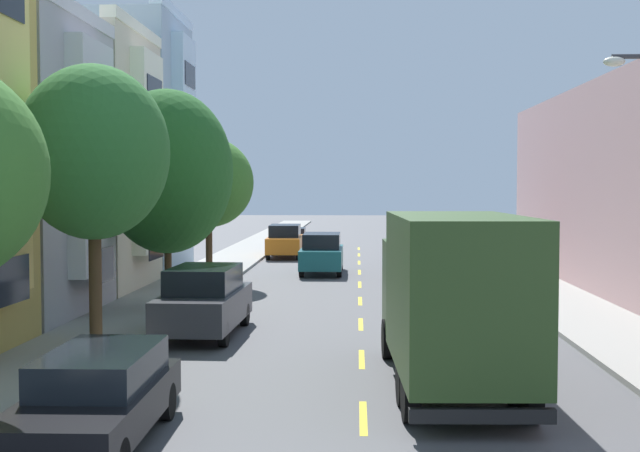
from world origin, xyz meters
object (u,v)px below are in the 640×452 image
object	(u,v)px
delivery_box_truck	(452,293)
parked_wagon_black	(97,396)
street_tree_farthest	(209,183)
parked_suv_orange	(285,241)
parked_suv_charcoal	(204,300)
parked_sedan_navy	(293,238)
street_tree_third	(167,172)
moving_teal_sedan	(322,253)
parked_hatchback_red	(461,263)
street_tree_second	(94,153)

from	to	relation	value
delivery_box_truck	parked_wagon_black	world-z (taller)	delivery_box_truck
street_tree_farthest	parked_suv_orange	xyz separation A→B (m)	(2.06, 13.30, -3.35)
parked_suv_charcoal	parked_sedan_navy	distance (m)	31.00
street_tree_third	moving_teal_sedan	bearing A→B (deg)	69.21
moving_teal_sedan	street_tree_third	bearing A→B (deg)	-110.79
street_tree_third	parked_hatchback_red	world-z (taller)	street_tree_third
parked_wagon_black	parked_suv_orange	size ratio (longest dim) A/B	0.98
street_tree_third	parked_suv_charcoal	distance (m)	5.93
parked_sedan_navy	moving_teal_sedan	world-z (taller)	moving_teal_sedan
street_tree_farthest	parked_suv_charcoal	world-z (taller)	street_tree_farthest
parked_wagon_black	parked_sedan_navy	bearing A→B (deg)	90.05
parked_suv_orange	moving_teal_sedan	xyz separation A→B (m)	(2.54, -8.72, 0.00)
delivery_box_truck	parked_suv_charcoal	bearing A→B (deg)	136.26
parked_hatchback_red	parked_suv_orange	distance (m)	14.22
street_tree_farthest	moving_teal_sedan	bearing A→B (deg)	44.86
delivery_box_truck	parked_wagon_black	size ratio (longest dim) A/B	1.60
delivery_box_truck	parked_wagon_black	distance (m)	7.31
parked_hatchback_red	moving_teal_sedan	xyz separation A→B (m)	(-6.30, 2.42, 0.23)
moving_teal_sedan	parked_suv_charcoal	bearing A→B (deg)	-99.05
parked_suv_orange	moving_teal_sedan	distance (m)	9.08
street_tree_farthest	parked_hatchback_red	bearing A→B (deg)	11.21
street_tree_farthest	parked_sedan_navy	size ratio (longest dim) A/B	1.35
street_tree_farthest	parked_wagon_black	xyz separation A→B (m)	(2.10, -21.52, -3.53)
street_tree_second	delivery_box_truck	distance (m)	9.11
parked_wagon_black	street_tree_third	bearing A→B (deg)	98.54
street_tree_second	parked_suv_charcoal	world-z (taller)	street_tree_second
street_tree_farthest	parked_hatchback_red	size ratio (longest dim) A/B	1.52
street_tree_farthest	parked_suv_charcoal	distance (m)	12.37
parked_suv_charcoal	parked_hatchback_red	size ratio (longest dim) A/B	1.21
parked_sedan_navy	parked_wagon_black	bearing A→B (deg)	-89.95
street_tree_second	street_tree_farthest	xyz separation A→B (m)	(0.00, 15.08, -0.64)
delivery_box_truck	parked_wagon_black	xyz separation A→B (m)	(-6.11, -3.83, -1.21)
parked_suv_orange	parked_hatchback_red	bearing A→B (deg)	-51.57
parked_wagon_black	parked_sedan_navy	size ratio (longest dim) A/B	1.04
parked_sedan_navy	parked_hatchback_red	bearing A→B (deg)	-62.67
delivery_box_truck	street_tree_second	bearing A→B (deg)	162.41
parked_hatchback_red	parked_sedan_navy	distance (m)	19.24
delivery_box_truck	parked_suv_orange	world-z (taller)	delivery_box_truck
street_tree_third	moving_teal_sedan	size ratio (longest dim) A/B	1.51
delivery_box_truck	moving_teal_sedan	bearing A→B (deg)	99.21
delivery_box_truck	moving_teal_sedan	world-z (taller)	delivery_box_truck
street_tree_third	parked_wagon_black	world-z (taller)	street_tree_third
street_tree_farthest	parked_hatchback_red	distance (m)	11.67
street_tree_second	street_tree_farthest	bearing A→B (deg)	90.00
parked_suv_charcoal	parked_suv_orange	xyz separation A→B (m)	(0.06, 25.04, 0.00)
street_tree_second	street_tree_third	bearing A→B (deg)	90.00
street_tree_second	parked_wagon_black	xyz separation A→B (m)	(2.10, -6.44, -4.17)
moving_teal_sedan	parked_wagon_black	bearing A→B (deg)	-95.47
street_tree_farthest	parked_suv_charcoal	bearing A→B (deg)	-80.33
street_tree_farthest	parked_suv_orange	bearing A→B (deg)	81.20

